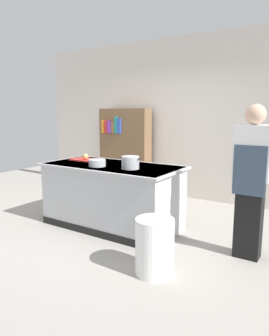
# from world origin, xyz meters

# --- Properties ---
(ground_plane) EXTENTS (10.00, 10.00, 0.00)m
(ground_plane) POSITION_xyz_m (0.00, 0.00, 0.00)
(ground_plane) COLOR #9E9991
(back_wall) EXTENTS (6.40, 0.12, 3.00)m
(back_wall) POSITION_xyz_m (0.00, 2.10, 1.50)
(back_wall) COLOR silver
(back_wall) RESTS_ON ground_plane
(counter_island) EXTENTS (1.98, 0.98, 0.90)m
(counter_island) POSITION_xyz_m (0.00, -0.00, 0.47)
(counter_island) COLOR #B7BABF
(counter_island) RESTS_ON ground_plane
(cutting_board) EXTENTS (0.40, 0.28, 0.02)m
(cutting_board) POSITION_xyz_m (-0.61, 0.12, 0.91)
(cutting_board) COLOR red
(cutting_board) RESTS_ON counter_island
(onion) EXTENTS (0.09, 0.09, 0.09)m
(onion) POSITION_xyz_m (-0.57, 0.10, 0.96)
(onion) COLOR tan
(onion) RESTS_ON cutting_board
(stock_pot) EXTENTS (0.30, 0.23, 0.17)m
(stock_pot) POSITION_xyz_m (0.39, -0.12, 0.98)
(stock_pot) COLOR #B7BABF
(stock_pot) RESTS_ON counter_island
(mixing_bowl) EXTENTS (0.23, 0.23, 0.10)m
(mixing_bowl) POSITION_xyz_m (-0.09, -0.21, 0.95)
(mixing_bowl) COLOR #B7BABF
(mixing_bowl) RESTS_ON counter_island
(juice_cup) EXTENTS (0.07, 0.07, 0.10)m
(juice_cup) POSITION_xyz_m (0.06, 0.22, 0.95)
(juice_cup) COLOR yellow
(juice_cup) RESTS_ON counter_island
(trash_bin) EXTENTS (0.39, 0.39, 0.58)m
(trash_bin) POSITION_xyz_m (1.18, -0.86, 0.29)
(trash_bin) COLOR white
(trash_bin) RESTS_ON ground_plane
(person_chef) EXTENTS (0.38, 0.25, 1.72)m
(person_chef) POSITION_xyz_m (1.88, 0.05, 0.91)
(person_chef) COLOR black
(person_chef) RESTS_ON ground_plane
(bookshelf) EXTENTS (1.10, 0.31, 1.70)m
(bookshelf) POSITION_xyz_m (-1.02, 1.80, 0.85)
(bookshelf) COLOR brown
(bookshelf) RESTS_ON ground_plane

